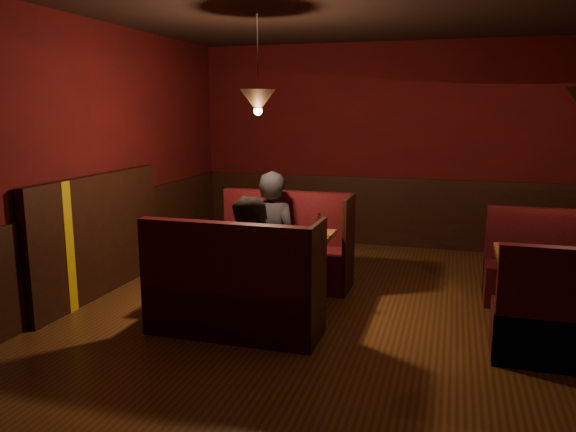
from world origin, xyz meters
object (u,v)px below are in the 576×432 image
(main_table, at_px, (261,251))
(second_bench_far, at_px, (556,276))
(main_bench_near, at_px, (233,300))
(second_table, at_px, (569,276))
(main_bench_far, at_px, (285,255))
(diner_a, at_px, (273,215))
(diner_b, at_px, (254,245))

(main_table, height_order, second_bench_far, main_table)
(main_bench_near, distance_m, second_table, 2.98)
(main_bench_far, distance_m, main_bench_near, 1.59)
(main_bench_far, height_order, diner_a, diner_a)
(main_bench_near, relative_size, diner_b, 0.99)
(second_table, relative_size, second_bench_far, 0.90)
(main_table, xyz_separation_m, second_table, (2.84, 0.14, -0.06))
(diner_b, bearing_deg, main_table, 92.90)
(second_table, xyz_separation_m, second_bench_far, (0.03, 0.74, -0.21))
(main_table, distance_m, main_bench_near, 0.83)
(main_table, bearing_deg, second_table, 2.89)
(diner_b, bearing_deg, main_bench_far, 84.19)
(main_bench_near, xyz_separation_m, second_bench_far, (2.86, 1.68, -0.02))
(main_table, height_order, main_bench_near, main_bench_near)
(diner_b, bearing_deg, diner_a, 89.15)
(second_bench_far, xyz_separation_m, diner_b, (-2.73, -1.45, 0.47))
(main_table, bearing_deg, main_bench_near, -88.82)
(main_bench_far, relative_size, main_bench_near, 1.00)
(second_table, relative_size, diner_a, 0.74)
(diner_a, bearing_deg, diner_b, 109.72)
(main_bench_far, relative_size, diner_a, 0.93)
(diner_b, bearing_deg, second_table, 3.74)
(main_bench_far, bearing_deg, second_table, -13.02)
(main_bench_far, bearing_deg, diner_b, -84.78)
(main_bench_near, distance_m, second_bench_far, 3.31)
(main_bench_far, relative_size, diner_b, 0.99)
(second_table, bearing_deg, diner_a, 171.02)
(main_table, xyz_separation_m, second_bench_far, (2.87, 0.88, -0.27))
(main_bench_near, relative_size, second_table, 1.25)
(main_bench_far, relative_size, second_table, 1.25)
(main_bench_far, height_order, second_table, main_bench_far)
(main_bench_far, distance_m, second_table, 2.91)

